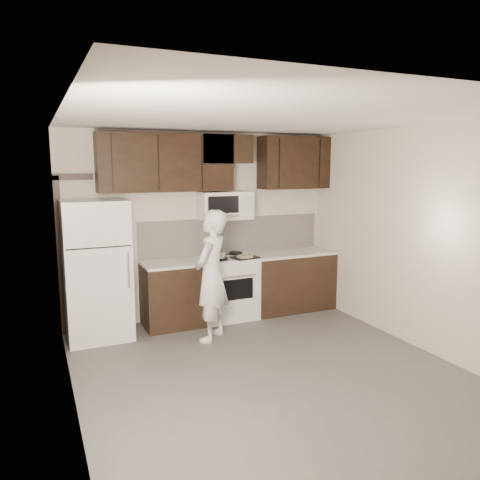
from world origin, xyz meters
TOP-DOWN VIEW (x-y plane):
  - floor at (0.00, 0.00)m, footprint 4.50×4.50m
  - back_wall at (0.00, 2.25)m, footprint 4.00×0.00m
  - ceiling at (0.00, 0.00)m, footprint 4.50×4.50m
  - counter_run at (0.60, 1.94)m, footprint 2.95×0.64m
  - stove at (0.30, 1.94)m, footprint 0.76×0.66m
  - backsplash at (0.50, 2.24)m, footprint 2.90×0.02m
  - upper_cabinets at (0.21, 2.08)m, footprint 3.48×0.35m
  - microwave at (0.30, 2.06)m, footprint 0.76×0.42m
  - refrigerator at (-1.55, 1.89)m, footprint 0.80×0.76m
  - door_trim at (-1.92, 2.21)m, footprint 0.50×0.08m
  - saucepan at (0.12, 1.79)m, footprint 0.26×0.15m
  - baking_tray at (0.49, 1.77)m, footprint 0.40×0.33m
  - pizza at (0.49, 1.77)m, footprint 0.28×0.28m
  - person at (-0.23, 1.23)m, footprint 0.72×0.72m

SIDE VIEW (x-z plane):
  - floor at x=0.00m, z-range 0.00..0.00m
  - counter_run at x=0.60m, z-range 0.00..0.91m
  - stove at x=0.30m, z-range -0.01..0.93m
  - person at x=-0.23m, z-range 0.00..1.68m
  - refrigerator at x=-1.55m, z-range 0.00..1.80m
  - baking_tray at x=0.49m, z-range 0.91..0.93m
  - pizza at x=0.49m, z-range 0.93..0.95m
  - saucepan at x=0.12m, z-range 0.90..1.04m
  - backsplash at x=0.50m, z-range 0.91..1.45m
  - door_trim at x=-1.92m, z-range 0.19..2.31m
  - back_wall at x=0.00m, z-range -0.65..3.35m
  - microwave at x=0.30m, z-range 1.45..1.85m
  - upper_cabinets at x=0.21m, z-range 1.89..2.67m
  - ceiling at x=0.00m, z-range 2.70..2.70m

